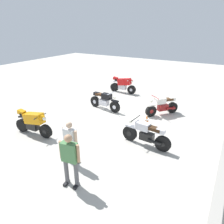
% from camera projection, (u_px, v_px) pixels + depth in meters
% --- Properties ---
extents(ground_plane, '(40.00, 40.00, 0.00)m').
position_uv_depth(ground_plane, '(125.00, 121.00, 10.50)').
color(ground_plane, '#B7B2A8').
extents(motorcycle_silver_cruiser, '(0.70, 2.09, 1.09)m').
position_uv_depth(motorcycle_silver_cruiser, '(146.00, 134.00, 8.17)').
color(motorcycle_silver_cruiser, black).
rests_on(motorcycle_silver_cruiser, ground).
extents(motorcycle_orange_sportbike, '(0.70, 1.96, 1.14)m').
position_uv_depth(motorcycle_orange_sportbike, '(33.00, 122.00, 8.99)').
color(motorcycle_orange_sportbike, black).
rests_on(motorcycle_orange_sportbike, ground).
extents(motorcycle_cream_vintage, '(1.63, 1.33, 1.07)m').
position_uv_depth(motorcycle_cream_vintage, '(162.00, 106.00, 11.07)').
color(motorcycle_cream_vintage, black).
rests_on(motorcycle_cream_vintage, ground).
extents(motorcycle_black_cruiser, '(0.71, 2.09, 1.09)m').
position_uv_depth(motorcycle_black_cruiser, '(105.00, 101.00, 11.73)').
color(motorcycle_black_cruiser, black).
rests_on(motorcycle_black_cruiser, ground).
extents(motorcycle_red_sportbike, '(0.70, 1.95, 1.14)m').
position_uv_depth(motorcycle_red_sportbike, '(123.00, 84.00, 14.67)').
color(motorcycle_red_sportbike, black).
rests_on(motorcycle_red_sportbike, ground).
extents(person_in_green_shirt, '(0.37, 0.67, 1.72)m').
position_uv_depth(person_in_green_shirt, '(70.00, 157.00, 5.95)').
color(person_in_green_shirt, '#59595B').
rests_on(person_in_green_shirt, ground).
extents(person_in_white_shirt, '(0.32, 0.63, 1.60)m').
position_uv_depth(person_in_white_shirt, '(70.00, 141.00, 6.96)').
color(person_in_white_shirt, '#384772').
rests_on(person_in_white_shirt, ground).
extents(traffic_cone, '(0.36, 0.36, 0.53)m').
position_uv_depth(traffic_cone, '(147.00, 120.00, 9.94)').
color(traffic_cone, black).
rests_on(traffic_cone, ground).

